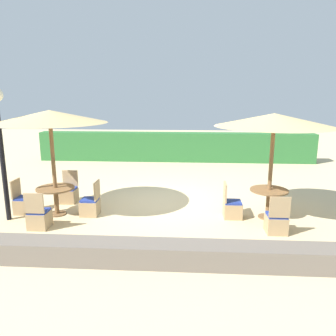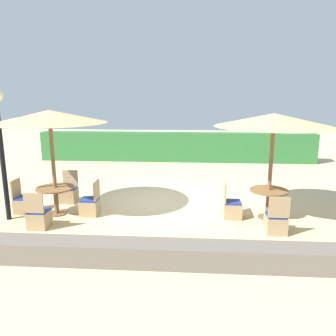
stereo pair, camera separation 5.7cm
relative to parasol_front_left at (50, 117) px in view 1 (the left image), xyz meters
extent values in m
plane|color=#D1BA8C|center=(2.86, 1.24, -2.59)|extent=(40.00, 40.00, 0.00)
cube|color=#2D6B33|center=(2.86, 7.37, -1.90)|extent=(13.00, 0.70, 1.37)
cube|color=#6B6056|center=(2.86, -2.45, -2.37)|extent=(10.00, 0.56, 0.42)
cylinder|color=black|center=(-1.09, -0.44, -1.09)|extent=(0.12, 0.12, 3.00)
cylinder|color=brown|center=(0.00, 0.00, -1.25)|extent=(0.10, 0.10, 2.68)
cone|color=tan|center=(0.00, 0.00, 0.01)|extent=(2.88, 2.88, 0.32)
cylinder|color=brown|center=(0.00, 0.00, -2.57)|extent=(0.48, 0.48, 0.03)
cylinder|color=brown|center=(0.00, 0.00, -2.23)|extent=(0.12, 0.12, 0.70)
cylinder|color=brown|center=(0.00, 0.00, -1.86)|extent=(0.99, 0.99, 0.04)
cube|color=tan|center=(-0.04, 0.99, -2.39)|extent=(0.46, 0.46, 0.40)
cube|color=#233893|center=(-0.04, 0.99, -2.16)|extent=(0.42, 0.42, 0.05)
cube|color=tan|center=(-0.04, 1.20, -1.90)|extent=(0.46, 0.04, 0.48)
cube|color=tan|center=(0.90, 0.01, -2.39)|extent=(0.46, 0.46, 0.40)
cube|color=#233893|center=(0.90, 0.01, -2.16)|extent=(0.42, 0.42, 0.05)
cube|color=tan|center=(1.11, 0.01, -1.90)|extent=(0.04, 0.46, 0.48)
cube|color=tan|center=(-0.90, 0.05, -2.39)|extent=(0.46, 0.46, 0.40)
cube|color=#233893|center=(-0.90, 0.05, -2.16)|extent=(0.42, 0.42, 0.05)
cube|color=tan|center=(-1.11, 0.05, -1.90)|extent=(0.04, 0.46, 0.48)
cube|color=tan|center=(-0.05, -0.92, -2.39)|extent=(0.46, 0.46, 0.40)
cube|color=#233893|center=(-0.05, -0.92, -2.16)|extent=(0.42, 0.42, 0.05)
cube|color=tan|center=(-0.05, -1.13, -1.90)|extent=(0.46, 0.04, 0.48)
cylinder|color=brown|center=(5.58, 0.13, -1.28)|extent=(0.10, 0.10, 2.61)
cone|color=tan|center=(5.58, 0.13, -0.05)|extent=(2.92, 2.92, 0.32)
cylinder|color=brown|center=(5.58, 0.13, -2.57)|extent=(0.48, 0.48, 0.03)
cylinder|color=brown|center=(5.58, 0.13, -2.23)|extent=(0.12, 0.12, 0.72)
cylinder|color=brown|center=(5.58, 0.13, -1.85)|extent=(0.96, 0.96, 0.04)
cube|color=tan|center=(5.54, -0.83, -2.39)|extent=(0.46, 0.46, 0.40)
cube|color=#233893|center=(5.54, -0.83, -2.16)|extent=(0.42, 0.42, 0.05)
cube|color=tan|center=(5.54, -1.04, -1.90)|extent=(0.46, 0.04, 0.48)
cube|color=tan|center=(4.66, 0.07, -2.39)|extent=(0.46, 0.46, 0.40)
cube|color=#233893|center=(4.66, 0.07, -2.16)|extent=(0.42, 0.42, 0.05)
cube|color=tan|center=(4.45, 0.07, -1.90)|extent=(0.04, 0.46, 0.48)
camera|label=1|loc=(3.50, -8.08, 0.56)|focal=35.00mm
camera|label=2|loc=(3.56, -8.08, 0.56)|focal=35.00mm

